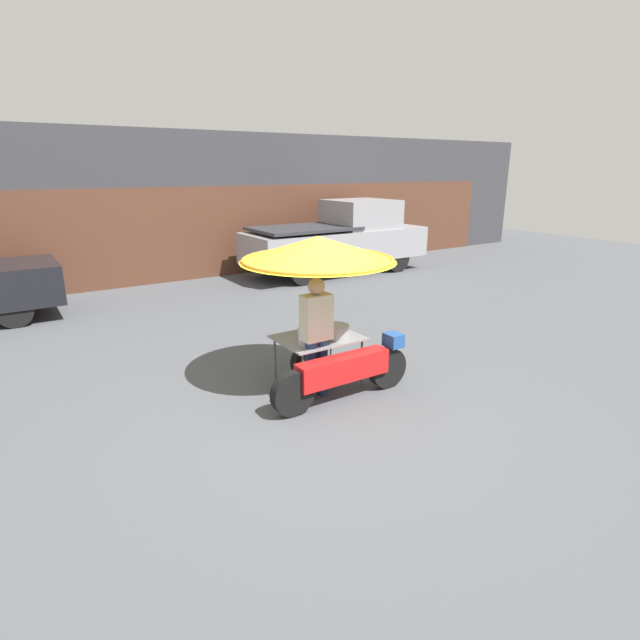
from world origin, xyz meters
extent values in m
plane|color=#4C4F54|center=(0.00, 0.00, 0.00)|extent=(36.00, 36.00, 0.00)
cube|color=#38383D|center=(0.00, 9.13, 1.90)|extent=(28.00, 2.00, 3.79)
cube|color=#563323|center=(0.00, 8.10, 1.20)|extent=(23.80, 0.06, 2.40)
cylinder|color=black|center=(0.97, -0.04, 0.28)|extent=(0.56, 0.14, 0.56)
cylinder|color=black|center=(-0.50, -0.04, 0.28)|extent=(0.56, 0.14, 0.56)
cube|color=red|center=(0.24, -0.04, 0.44)|extent=(1.30, 0.24, 0.32)
cube|color=#234C93|center=(1.06, -0.04, 0.66)|extent=(0.20, 0.24, 0.18)
cylinder|color=black|center=(0.24, 0.81, 0.25)|extent=(0.50, 0.14, 0.50)
cylinder|color=#515156|center=(0.70, 0.18, 0.33)|extent=(0.03, 0.03, 0.67)
cylinder|color=#515156|center=(0.70, 0.92, 0.33)|extent=(0.03, 0.03, 0.67)
cylinder|color=#515156|center=(-0.23, 0.18, 0.33)|extent=(0.03, 0.03, 0.67)
cylinder|color=#515156|center=(-0.23, 0.92, 0.33)|extent=(0.03, 0.03, 0.67)
cube|color=gray|center=(0.24, 0.55, 0.68)|extent=(1.09, 0.87, 0.02)
cylinder|color=#B2B2B7|center=(0.24, 0.55, 1.20)|extent=(0.03, 0.03, 1.03)
cone|color=yellow|center=(0.24, 0.55, 1.88)|extent=(2.02, 2.02, 0.32)
torus|color=orange|center=(0.24, 0.55, 1.74)|extent=(1.97, 1.97, 0.05)
cylinder|color=#B7B7BC|center=(-0.01, 0.40, 0.79)|extent=(0.28, 0.28, 0.21)
cylinder|color=#939399|center=(0.43, 0.42, 0.77)|extent=(0.37, 0.37, 0.17)
cylinder|color=silver|center=(0.18, 0.72, 0.74)|extent=(0.25, 0.25, 0.10)
cylinder|color=red|center=(0.54, 0.79, 0.77)|extent=(0.21, 0.21, 0.17)
cylinder|color=navy|center=(-0.07, 0.25, 0.39)|extent=(0.14, 0.14, 0.78)
cylinder|color=navy|center=(0.11, 0.25, 0.39)|extent=(0.14, 0.14, 0.78)
cube|color=beige|center=(0.02, 0.25, 1.07)|extent=(0.38, 0.22, 0.58)
sphere|color=tan|center=(0.02, 0.25, 1.47)|extent=(0.21, 0.21, 0.21)
cylinder|color=black|center=(-3.09, 5.81, 0.32)|extent=(0.65, 0.20, 0.65)
cylinder|color=black|center=(-3.09, 7.31, 0.32)|extent=(0.65, 0.20, 0.65)
cylinder|color=black|center=(6.38, 5.88, 0.40)|extent=(0.80, 0.24, 0.80)
cylinder|color=black|center=(6.38, 7.44, 0.40)|extent=(0.80, 0.24, 0.80)
cylinder|color=black|center=(3.24, 5.88, 0.40)|extent=(0.80, 0.24, 0.80)
cylinder|color=black|center=(3.24, 7.44, 0.40)|extent=(0.80, 0.24, 0.80)
cube|color=#939399|center=(4.81, 6.66, 0.81)|extent=(5.23, 1.84, 0.82)
cube|color=#939399|center=(5.65, 6.66, 1.61)|extent=(1.78, 1.69, 0.78)
cube|color=#2D2D33|center=(3.76, 6.66, 1.32)|extent=(2.72, 1.76, 0.08)
camera|label=1|loc=(-3.21, -4.76, 2.86)|focal=28.00mm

